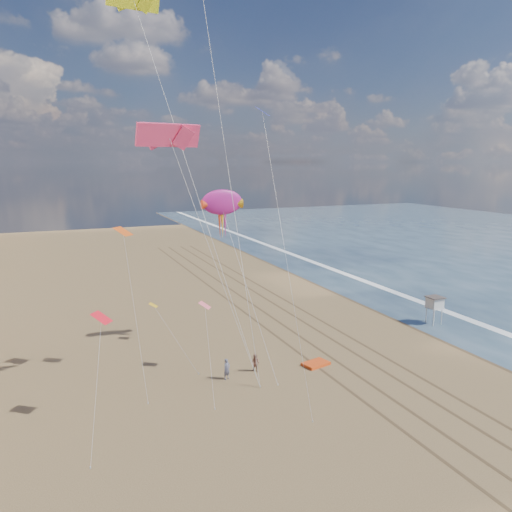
{
  "coord_description": "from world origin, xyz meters",
  "views": [
    {
      "loc": [
        -23.81,
        -20.96,
        19.12
      ],
      "look_at": [
        -4.08,
        26.0,
        9.5
      ],
      "focal_mm": 35.0,
      "sensor_mm": 36.0,
      "label": 1
    }
  ],
  "objects_px": {
    "show_kite": "(222,203)",
    "kite_flyer_a": "(227,369)",
    "lifeguard_stand": "(435,303)",
    "kite_flyer_b": "(255,363)",
    "grounded_kite": "(316,364)"
  },
  "relations": [
    {
      "from": "show_kite",
      "to": "kite_flyer_a",
      "type": "height_order",
      "value": "show_kite"
    },
    {
      "from": "lifeguard_stand",
      "to": "grounded_kite",
      "type": "relative_size",
      "value": 1.35
    },
    {
      "from": "grounded_kite",
      "to": "kite_flyer_a",
      "type": "distance_m",
      "value": 8.93
    },
    {
      "from": "kite_flyer_b",
      "to": "show_kite",
      "type": "bearing_deg",
      "value": 139.81
    },
    {
      "from": "lifeguard_stand",
      "to": "grounded_kite",
      "type": "xyz_separation_m",
      "value": [
        -19.26,
        -5.47,
        -2.43
      ]
    },
    {
      "from": "lifeguard_stand",
      "to": "kite_flyer_a",
      "type": "distance_m",
      "value": 28.66
    },
    {
      "from": "show_kite",
      "to": "lifeguard_stand",
      "type": "bearing_deg",
      "value": -8.96
    },
    {
      "from": "show_kite",
      "to": "grounded_kite",
      "type": "bearing_deg",
      "value": -57.54
    },
    {
      "from": "grounded_kite",
      "to": "show_kite",
      "type": "relative_size",
      "value": 0.13
    },
    {
      "from": "kite_flyer_a",
      "to": "lifeguard_stand",
      "type": "bearing_deg",
      "value": -15.36
    },
    {
      "from": "lifeguard_stand",
      "to": "kite_flyer_a",
      "type": "xyz_separation_m",
      "value": [
        -28.15,
        -5.13,
        -1.61
      ]
    },
    {
      "from": "grounded_kite",
      "to": "kite_flyer_a",
      "type": "relative_size",
      "value": 1.29
    },
    {
      "from": "lifeguard_stand",
      "to": "kite_flyer_b",
      "type": "relative_size",
      "value": 1.97
    },
    {
      "from": "lifeguard_stand",
      "to": "grounded_kite",
      "type": "distance_m",
      "value": 20.17
    },
    {
      "from": "kite_flyer_a",
      "to": "kite_flyer_b",
      "type": "distance_m",
      "value": 3.03
    }
  ]
}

